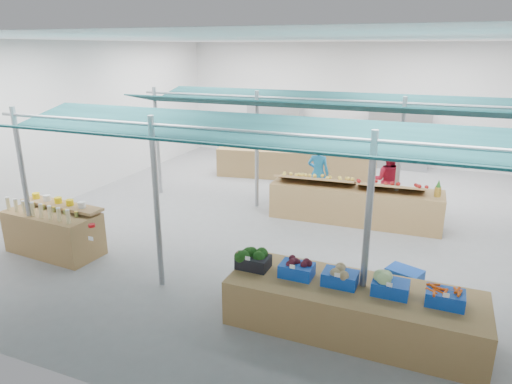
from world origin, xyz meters
TOP-DOWN VIEW (x-y plane):
  - floor at (0.00, 0.00)m, footprint 13.00×13.00m
  - hall at (0.00, 1.44)m, footprint 13.00×13.00m
  - pole_grid at (0.75, -1.75)m, footprint 10.00×4.60m
  - awnings at (0.75, -1.75)m, footprint 9.50×7.08m
  - back_shelving_left at (-2.50, 6.00)m, footprint 2.00×0.50m
  - back_shelving_right at (2.00, 6.00)m, footprint 2.00×0.50m
  - bottle_shelf at (-3.74, -3.67)m, footprint 2.02×1.29m
  - veg_counter at (2.39, -4.11)m, footprint 3.68×1.25m
  - fruit_counter at (1.58, 0.38)m, footprint 4.03×1.10m
  - far_counter at (-0.90, 3.56)m, footprint 5.11×1.79m
  - crate_stack at (3.02, -3.10)m, footprint 0.63×0.54m
  - vendor_left at (0.38, 1.48)m, footprint 0.60×0.40m
  - vendor_right at (2.18, 1.48)m, footprint 0.80×0.63m
  - crate_broccoli at (0.81, -4.10)m, footprint 0.50×0.40m
  - crate_beets at (1.52, -4.10)m, footprint 0.50×0.40m
  - crate_celeriac at (2.18, -4.11)m, footprint 0.50×0.40m
  - crate_cabbage at (2.89, -4.11)m, footprint 0.50×0.40m
  - crate_carrots at (3.61, -4.12)m, footprint 0.50×0.40m
  - sparrow at (0.64, -4.22)m, footprint 0.12×0.09m
  - pole_ribbon at (-2.09, -4.40)m, footprint 0.12×0.12m
  - apple_heap_yellow at (0.63, 0.25)m, footprint 1.95×0.83m
  - apple_heap_red at (2.39, 0.31)m, footprint 1.55×0.81m
  - pineapple at (3.39, 0.35)m, footprint 0.14×0.14m

SIDE VIEW (x-z plane):
  - floor at x=0.00m, z-range 0.00..0.00m
  - crate_stack at x=3.02m, z-range 0.00..0.64m
  - veg_counter at x=2.39m, z-range 0.00..0.71m
  - fruit_counter at x=1.58m, z-range 0.00..0.86m
  - far_counter at x=-0.90m, z-range 0.00..0.90m
  - bottle_shelf at x=-3.74m, z-range -0.11..1.05m
  - vendor_left at x=0.38m, z-range 0.00..1.60m
  - vendor_right at x=2.18m, z-range 0.00..1.60m
  - crate_carrots at x=3.61m, z-range 0.68..0.97m
  - crate_beets at x=1.52m, z-range 0.70..0.99m
  - crate_celeriac at x=2.18m, z-range 0.70..1.01m
  - crate_broccoli at x=0.81m, z-range 0.70..1.05m
  - crate_cabbage at x=2.89m, z-range 0.70..1.05m
  - sparrow at x=0.64m, z-range 0.90..1.02m
  - back_shelving_left at x=-2.50m, z-range 0.00..2.00m
  - back_shelving_right at x=2.00m, z-range 0.00..2.00m
  - apple_heap_yellow at x=0.63m, z-range 0.89..1.16m
  - apple_heap_red at x=2.39m, z-range 0.89..1.16m
  - pineapple at x=3.39m, z-range 0.84..1.23m
  - pole_ribbon at x=-2.09m, z-range 0.94..1.22m
  - pole_grid at x=0.75m, z-range 0.31..3.31m
  - hall at x=0.00m, z-range -3.85..9.15m
  - awnings at x=0.75m, z-range 2.63..2.93m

